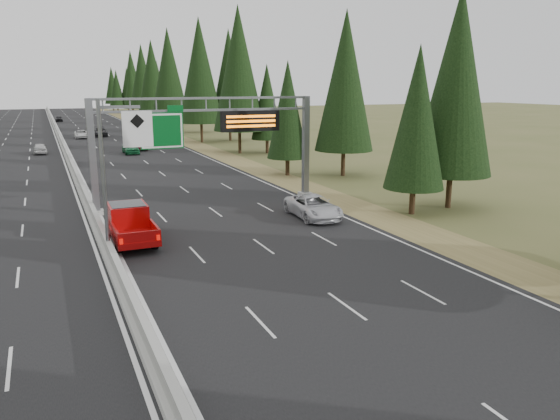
{
  "coord_description": "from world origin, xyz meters",
  "views": [
    {
      "loc": [
        -2.65,
        -3.23,
        8.81
      ],
      "look_at": [
        7.48,
        20.0,
        2.92
      ],
      "focal_mm": 35.0,
      "sensor_mm": 36.0,
      "label": 1
    }
  ],
  "objects": [
    {
      "name": "red_pickup",
      "position": [
        1.5,
        27.82,
        1.19
      ],
      "size": [
        2.2,
        6.16,
        2.01
      ],
      "color": "black",
      "rests_on": "road"
    },
    {
      "name": "car_ahead_green",
      "position": [
        7.63,
        68.02,
        0.85
      ],
      "size": [
        1.87,
        4.53,
        1.54
      ],
      "primitive_type": "imported",
      "rotation": [
        0.0,
        0.0,
        -0.01
      ],
      "color": "#176535",
      "rests_on": "road"
    },
    {
      "name": "sign_gantry",
      "position": [
        8.92,
        34.88,
        5.27
      ],
      "size": [
        16.75,
        0.98,
        7.8
      ],
      "color": "slate",
      "rests_on": "road"
    },
    {
      "name": "hov_sign_pole",
      "position": [
        0.58,
        24.97,
        4.72
      ],
      "size": [
        2.8,
        0.5,
        8.0
      ],
      "color": "slate",
      "rests_on": "road"
    },
    {
      "name": "car_onc_white",
      "position": [
        -2.99,
        72.43,
        0.77
      ],
      "size": [
        1.67,
        4.06,
        1.37
      ],
      "primitive_type": "imported",
      "rotation": [
        0.0,
        0.0,
        3.15
      ],
      "color": "#BDBDBD",
      "rests_on": "road"
    },
    {
      "name": "car_ahead_dkgrey",
      "position": [
        6.49,
        94.25,
        0.83
      ],
      "size": [
        2.16,
        5.17,
        1.49
      ],
      "primitive_type": "imported",
      "rotation": [
        0.0,
        0.0,
        0.01
      ],
      "color": "black",
      "rests_on": "road"
    },
    {
      "name": "car_ahead_white",
      "position": [
        3.38,
        92.13,
        0.73
      ],
      "size": [
        2.21,
        4.67,
        1.29
      ],
      "primitive_type": "imported",
      "rotation": [
        0.0,
        0.0,
        -0.02
      ],
      "color": "white",
      "rests_on": "road"
    },
    {
      "name": "median_barrier",
      "position": [
        0.0,
        80.0,
        0.41
      ],
      "size": [
        0.7,
        260.0,
        0.85
      ],
      "color": "#9C9C96",
      "rests_on": "road"
    },
    {
      "name": "shoulder_right",
      "position": [
        17.8,
        80.0,
        0.03
      ],
      "size": [
        3.6,
        260.0,
        0.06
      ],
      "primitive_type": "cube",
      "color": "olive",
      "rests_on": "ground"
    },
    {
      "name": "car_ahead_dkred",
      "position": [
        9.52,
        71.77,
        0.75
      ],
      "size": [
        1.55,
        4.1,
        1.34
      ],
      "primitive_type": "imported",
      "rotation": [
        0.0,
        0.0,
        -0.03
      ],
      "color": "#570C19",
      "rests_on": "road"
    },
    {
      "name": "silver_minivan",
      "position": [
        13.52,
        28.31,
        0.82
      ],
      "size": [
        2.68,
        5.42,
        1.48
      ],
      "primitive_type": "imported",
      "rotation": [
        0.0,
        0.0,
        -0.04
      ],
      "color": "silver",
      "rests_on": "road"
    },
    {
      "name": "tree_row_right",
      "position": [
        22.01,
        75.57,
        9.37
      ],
      "size": [
        12.01,
        237.9,
        18.52
      ],
      "color": "black",
      "rests_on": "ground"
    },
    {
      "name": "car_ahead_far",
      "position": [
        1.5,
        136.88,
        0.73
      ],
      "size": [
        1.73,
        3.88,
        1.3
      ],
      "primitive_type": "imported",
      "rotation": [
        0.0,
        0.0,
        -0.05
      ],
      "color": "black",
      "rests_on": "road"
    },
    {
      "name": "road",
      "position": [
        0.0,
        80.0,
        0.04
      ],
      "size": [
        32.0,
        260.0,
        0.08
      ],
      "primitive_type": "cube",
      "color": "black",
      "rests_on": "ground"
    }
  ]
}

